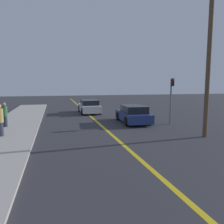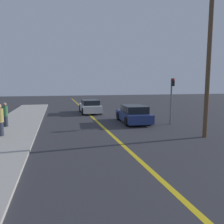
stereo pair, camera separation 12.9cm
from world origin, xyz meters
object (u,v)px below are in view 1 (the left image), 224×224
(traffic_light, at_px, (171,96))
(pedestrian_far_standing, at_px, (5,115))
(utility_pole, at_px, (208,67))
(car_near_right_lane, at_px, (133,114))
(car_ahead_center, at_px, (89,107))

(traffic_light, bearing_deg, pedestrian_far_standing, 172.70)
(traffic_light, height_order, utility_pole, utility_pole)
(car_near_right_lane, xyz_separation_m, utility_pole, (2.33, -5.39, 3.26))
(car_ahead_center, xyz_separation_m, traffic_light, (4.85, -7.89, 1.45))
(traffic_light, xyz_separation_m, utility_pole, (-0.12, -4.00, 1.80))
(car_ahead_center, bearing_deg, car_near_right_lane, -69.43)
(utility_pole, bearing_deg, traffic_light, 88.33)
(car_near_right_lane, bearing_deg, car_ahead_center, 113.50)
(car_near_right_lane, height_order, car_ahead_center, car_ahead_center)
(pedestrian_far_standing, relative_size, traffic_light, 0.48)
(car_near_right_lane, distance_m, pedestrian_far_standing, 9.13)
(traffic_light, relative_size, utility_pole, 0.43)
(car_near_right_lane, bearing_deg, utility_pole, -63.43)
(pedestrian_far_standing, xyz_separation_m, utility_pole, (11.46, -5.48, 2.98))
(car_ahead_center, bearing_deg, traffic_light, -58.15)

